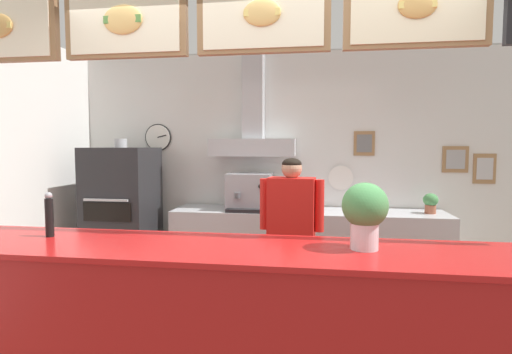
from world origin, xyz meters
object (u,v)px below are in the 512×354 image
object	(u,v)px
pepper_grinder	(49,215)
potted_basil	(276,201)
potted_oregano	(431,202)
shop_worker	(291,241)
pizza_oven	(122,218)
basil_vase	(365,213)
espresso_machine	(250,192)

from	to	relation	value
pepper_grinder	potted_basil	bearing A→B (deg)	62.80
potted_oregano	pepper_grinder	bearing A→B (deg)	-141.10
shop_worker	potted_oregano	xyz separation A→B (m)	(1.41, 1.07, 0.22)
pizza_oven	potted_oregano	size ratio (longest dim) A/B	7.97
pepper_grinder	basil_vase	size ratio (longest dim) A/B	0.76
shop_worker	basil_vase	bearing A→B (deg)	115.87
pepper_grinder	basil_vase	world-z (taller)	basil_vase
basil_vase	potted_oregano	bearing A→B (deg)	67.85
pizza_oven	potted_basil	size ratio (longest dim) A/B	9.33
potted_basil	pepper_grinder	bearing A→B (deg)	-117.20
shop_worker	pepper_grinder	bearing A→B (deg)	45.36
pizza_oven	shop_worker	world-z (taller)	pizza_oven
pepper_grinder	basil_vase	bearing A→B (deg)	-0.61
shop_worker	basil_vase	xyz separation A→B (m)	(0.48, -1.23, 0.46)
pizza_oven	potted_basil	bearing A→B (deg)	6.62
espresso_machine	basil_vase	distance (m)	2.49
pepper_grinder	shop_worker	bearing A→B (deg)	40.62
shop_worker	potted_basil	world-z (taller)	shop_worker
potted_oregano	potted_basil	size ratio (longest dim) A/B	1.17
pizza_oven	espresso_machine	bearing A→B (deg)	6.64
espresso_machine	potted_basil	xyz separation A→B (m)	(0.30, 0.03, -0.10)
potted_oregano	espresso_machine	bearing A→B (deg)	-179.13
pizza_oven	potted_basil	distance (m)	1.78
pepper_grinder	basil_vase	distance (m)	1.89
potted_basil	pepper_grinder	distance (m)	2.57
espresso_machine	potted_basil	bearing A→B (deg)	6.53
espresso_machine	potted_basil	distance (m)	0.32
potted_basil	basil_vase	bearing A→B (deg)	-72.77
shop_worker	potted_basil	xyz separation A→B (m)	(-0.24, 1.07, 0.20)
potted_oregano	potted_basil	world-z (taller)	potted_oregano
espresso_machine	basil_vase	size ratio (longest dim) A/B	1.36
basil_vase	pizza_oven	bearing A→B (deg)	139.62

